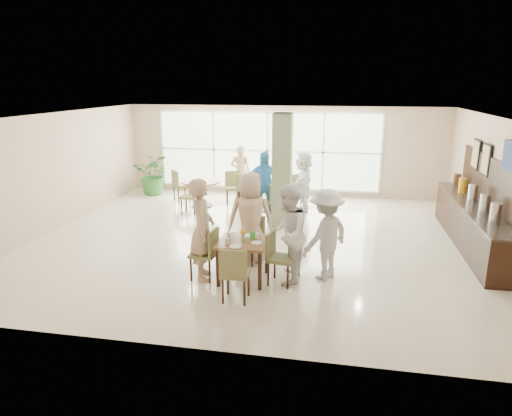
% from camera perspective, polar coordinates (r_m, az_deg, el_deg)
% --- Properties ---
extents(ground, '(10.00, 10.00, 0.00)m').
position_cam_1_polar(ground, '(10.48, 0.14, -4.03)').
color(ground, beige).
rests_on(ground, ground).
extents(room_shell, '(10.00, 10.00, 10.00)m').
position_cam_1_polar(room_shell, '(10.04, 0.14, 5.17)').
color(room_shell, white).
rests_on(room_shell, ground).
extents(window_bank, '(7.00, 0.04, 7.00)m').
position_cam_1_polar(window_bank, '(14.51, 1.42, 7.15)').
color(window_bank, silver).
rests_on(window_bank, ground).
extents(column, '(0.45, 0.45, 2.80)m').
position_cam_1_polar(column, '(11.20, 3.28, 4.65)').
color(column, '#687753').
rests_on(column, ground).
extents(main_table, '(0.88, 0.88, 0.75)m').
position_cam_1_polar(main_table, '(8.24, -1.60, -4.78)').
color(main_table, brown).
rests_on(main_table, ground).
extents(round_table_left, '(1.13, 1.13, 0.75)m').
position_cam_1_polar(round_table_left, '(13.29, -6.83, 2.67)').
color(round_table_left, brown).
rests_on(round_table_left, ground).
extents(round_table_right, '(1.08, 1.08, 0.75)m').
position_cam_1_polar(round_table_right, '(12.77, 1.70, 2.20)').
color(round_table_right, brown).
rests_on(round_table_right, ground).
extents(chairs_main_table, '(1.93, 2.16, 0.95)m').
position_cam_1_polar(chairs_main_table, '(8.27, -1.68, -5.97)').
color(chairs_main_table, olive).
rests_on(chairs_main_table, ground).
extents(chairs_table_left, '(2.22, 1.85, 0.95)m').
position_cam_1_polar(chairs_table_left, '(13.37, -6.82, 2.29)').
color(chairs_table_left, olive).
rests_on(chairs_table_left, ground).
extents(chairs_table_right, '(2.13, 1.79, 0.95)m').
position_cam_1_polar(chairs_table_right, '(12.78, 1.69, 1.78)').
color(chairs_table_right, olive).
rests_on(chairs_table_right, ground).
extents(tabletop_clutter, '(0.69, 0.81, 0.21)m').
position_cam_1_polar(tabletop_clutter, '(8.18, -1.62, -3.71)').
color(tabletop_clutter, white).
rests_on(tabletop_clutter, main_table).
extents(buffet_counter, '(0.64, 4.70, 1.95)m').
position_cam_1_polar(buffet_counter, '(11.03, 25.45, -1.57)').
color(buffet_counter, black).
rests_on(buffet_counter, ground).
extents(framed_art_a, '(0.05, 0.55, 0.70)m').
position_cam_1_polar(framed_art_a, '(11.29, 26.82, 5.42)').
color(framed_art_a, black).
rests_on(framed_art_a, ground).
extents(framed_art_b, '(0.05, 0.55, 0.70)m').
position_cam_1_polar(framed_art_b, '(12.05, 25.81, 6.08)').
color(framed_art_b, black).
rests_on(framed_art_b, ground).
extents(potted_plant, '(1.38, 1.38, 1.32)m').
position_cam_1_polar(potted_plant, '(14.96, -12.63, 4.16)').
color(potted_plant, '#2A6A2B').
rests_on(potted_plant, ground).
extents(teen_left, '(0.60, 0.77, 1.87)m').
position_cam_1_polar(teen_left, '(8.29, -6.74, -2.66)').
color(teen_left, tan).
rests_on(teen_left, ground).
extents(teen_far, '(0.99, 0.69, 1.84)m').
position_cam_1_polar(teen_far, '(8.97, -0.69, -1.26)').
color(teen_far, tan).
rests_on(teen_far, ground).
extents(teen_right, '(0.68, 0.88, 1.80)m').
position_cam_1_polar(teen_right, '(8.09, 3.94, -3.30)').
color(teen_right, white).
rests_on(teen_right, ground).
extents(teen_standing, '(1.16, 1.24, 1.68)m').
position_cam_1_polar(teen_standing, '(8.34, 8.72, -3.29)').
color(teen_standing, '#B7B7BA').
rests_on(teen_standing, ground).
extents(adult_a, '(1.15, 0.79, 1.79)m').
position_cam_1_polar(adult_a, '(11.90, 0.97, 2.83)').
color(adult_a, '#4492CD').
rests_on(adult_a, ground).
extents(adult_b, '(0.70, 1.57, 1.68)m').
position_cam_1_polar(adult_b, '(12.69, 5.93, 3.30)').
color(adult_b, white).
rests_on(adult_b, ground).
extents(adult_standing, '(0.65, 0.47, 1.67)m').
position_cam_1_polar(adult_standing, '(14.01, -1.95, 4.50)').
color(adult_standing, tan).
rests_on(adult_standing, ground).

